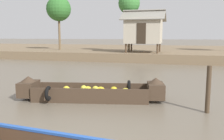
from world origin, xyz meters
name	(u,v)px	position (x,y,z in m)	size (l,w,h in m)	color
ground_plane	(139,78)	(0.00, 10.00, 0.00)	(300.00, 300.00, 0.00)	#665B4C
riverbank_strip	(161,52)	(0.00, 26.88, 0.40)	(160.00, 20.00, 0.79)	#756047
banana_boat	(91,92)	(-0.96, 4.91, 0.30)	(5.32, 2.32, 0.85)	#3D2D21
stilt_house_left	(144,30)	(-1.11, 19.31, 2.84)	(3.91, 3.48, 3.92)	#4C3826
palm_tree_mid	(59,9)	(-10.75, 21.06, 5.23)	(2.67, 2.67, 5.80)	brown
palm_tree_far	(129,4)	(-2.68, 20.03, 5.36)	(2.07, 2.07, 5.67)	brown
mooring_post	(208,90)	(2.98, 4.45, 0.73)	(0.14, 0.14, 1.45)	#423323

